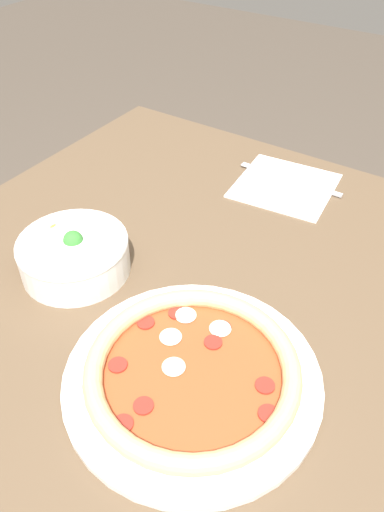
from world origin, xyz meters
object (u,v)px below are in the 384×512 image
Objects in this scene: bowl at (74,253)px; fork at (280,191)px; knife at (294,180)px; pizza at (192,372)px.

bowl reaches higher than fork.
bowl is at bearing 65.22° from fork.
knife is at bearing -98.60° from fork.
bowl is at bearing 66.95° from knife.
pizza is at bearing 99.88° from knife.
knife is at bearing 9.84° from pizza.
knife is at bearing -23.09° from bowl.
pizza is 0.29m from bowl.
pizza is at bearing -105.40° from bowl.
bowl is (0.08, 0.28, 0.02)m from pizza.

